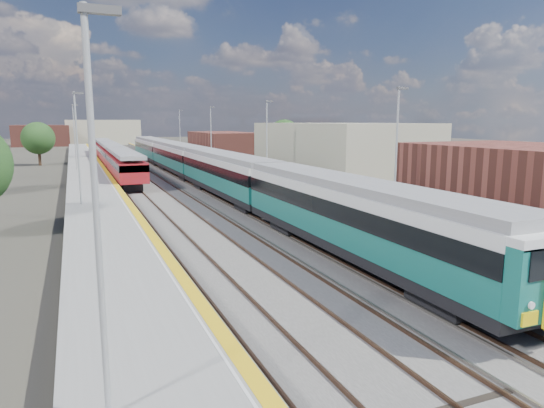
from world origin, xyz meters
TOP-DOWN VIEW (x-y plane):
  - ground at (0.00, 50.00)m, footprint 320.00×320.00m
  - ballast_bed at (-2.25, 52.50)m, footprint 10.50×155.00m
  - tracks at (-1.65, 54.18)m, footprint 8.96×160.00m
  - platform_right at (5.28, 52.49)m, footprint 4.70×155.00m
  - platform_left at (-9.05, 52.49)m, footprint 4.30×155.00m
  - buildings at (-18.12, 138.60)m, footprint 72.00×185.50m
  - green_train at (1.50, 48.82)m, footprint 2.95×82.20m
  - red_train at (-5.50, 70.67)m, footprint 2.66×53.93m
  - tree_c at (-15.19, 80.06)m, footprint 4.80×4.80m
  - tree_d at (19.93, 68.20)m, footprint 5.09×5.09m

SIDE VIEW (x-z plane):
  - ground at x=0.00m, z-range 0.00..0.00m
  - ballast_bed at x=-2.25m, z-range 0.00..0.06m
  - tracks at x=-1.65m, z-range 0.02..0.19m
  - platform_left at x=-9.05m, z-range -3.74..4.78m
  - platform_right at x=5.28m, z-range -3.72..4.80m
  - red_train at x=-5.50m, z-range 0.31..3.66m
  - green_train at x=1.50m, z-range 0.66..3.92m
  - tree_c at x=-15.19m, z-range 0.84..7.35m
  - tree_d at x=19.93m, z-range 0.89..7.79m
  - buildings at x=-18.12m, z-range -9.30..30.70m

